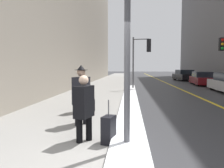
{
  "coord_description": "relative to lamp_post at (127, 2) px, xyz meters",
  "views": [
    {
      "loc": [
        0.23,
        -3.62,
        1.64
      ],
      "look_at": [
        -0.4,
        4.0,
        1.05
      ],
      "focal_mm": 35.0,
      "sensor_mm": 36.0,
      "label": 1
    }
  ],
  "objects": [
    {
      "name": "ground_plane",
      "position": [
        -0.18,
        -0.64,
        -2.87
      ],
      "size": [
        160.0,
        160.0,
        0.0
      ],
      "primitive_type": "plane",
      "color": "#2D2D30"
    },
    {
      "name": "sidewalk_slab",
      "position": [
        -2.18,
        14.36,
        -2.86
      ],
      "size": [
        4.0,
        80.0,
        0.01
      ],
      "color": "gray",
      "rests_on": "ground"
    },
    {
      "name": "road_centre_stripe",
      "position": [
        3.82,
        14.36,
        -2.87
      ],
      "size": [
        0.16,
        80.0,
        0.0
      ],
      "color": "gold",
      "rests_on": "ground"
    },
    {
      "name": "snow_bank_curb",
      "position": [
        0.05,
        5.83,
        -2.79
      ],
      "size": [
        0.75,
        15.61,
        0.16
      ],
      "color": "white",
      "rests_on": "ground"
    },
    {
      "name": "lamp_post",
      "position": [
        0.0,
        0.0,
        0.0
      ],
      "size": [
        0.28,
        0.28,
        4.77
      ],
      "color": "#515156",
      "rests_on": "ground"
    },
    {
      "name": "traffic_light_near",
      "position": [
        0.94,
        11.46,
        -0.14
      ],
      "size": [
        1.31,
        0.33,
        3.77
      ],
      "rotation": [
        0.0,
        0.0,
        -0.13
      ],
      "color": "#515156",
      "rests_on": "ground"
    },
    {
      "name": "pedestrian_trailing",
      "position": [
        -0.93,
        0.38,
        -2.05
      ],
      "size": [
        0.4,
        0.71,
        1.47
      ],
      "rotation": [
        0.0,
        0.0,
        -1.86
      ],
      "color": "black",
      "rests_on": "ground"
    },
    {
      "name": "pedestrian_in_fedora",
      "position": [
        -1.31,
        1.76,
        -1.94
      ],
      "size": [
        0.44,
        0.76,
        1.7
      ],
      "rotation": [
        0.0,
        0.0,
        -1.86
      ],
      "color": "black",
      "rests_on": "ground"
    },
    {
      "name": "pedestrian_with_shoulder_bag",
      "position": [
        -1.66,
        3.49,
        -2.03
      ],
      "size": [
        0.41,
        0.72,
        1.51
      ],
      "rotation": [
        0.0,
        0.0,
        -1.86
      ],
      "color": "black",
      "rests_on": "ground"
    },
    {
      "name": "parked_car_maroon",
      "position": [
        6.8,
        16.61,
        -2.29
      ],
      "size": [
        2.18,
        4.64,
        1.23
      ],
      "rotation": [
        0.0,
        0.0,
        1.47
      ],
      "color": "#600F14",
      "rests_on": "ground"
    },
    {
      "name": "parked_car_black",
      "position": [
        6.64,
        23.1,
        -2.24
      ],
      "size": [
        2.1,
        4.3,
        1.33
      ],
      "rotation": [
        0.0,
        0.0,
        1.66
      ],
      "color": "black",
      "rests_on": "ground"
    },
    {
      "name": "rolling_suitcase",
      "position": [
        -0.39,
        0.29,
        -2.57
      ],
      "size": [
        0.31,
        0.41,
        0.95
      ],
      "rotation": [
        0.0,
        0.0,
        -1.86
      ],
      "color": "black",
      "rests_on": "ground"
    }
  ]
}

